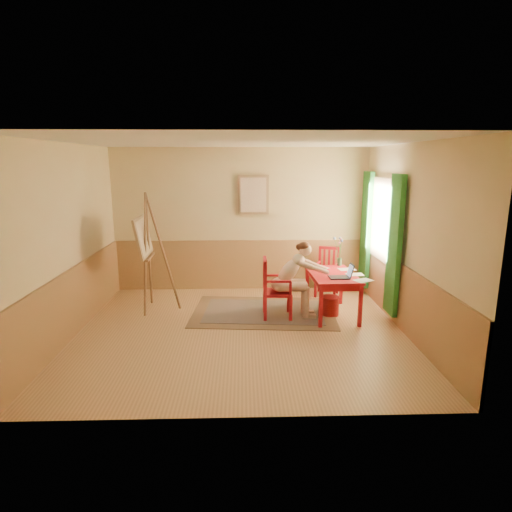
{
  "coord_description": "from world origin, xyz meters",
  "views": [
    {
      "loc": [
        0.04,
        -6.09,
        2.53
      ],
      "look_at": [
        0.25,
        0.55,
        1.05
      ],
      "focal_mm": 29.78,
      "sensor_mm": 36.0,
      "label": 1
    }
  ],
  "objects_px": {
    "table": "(332,279)",
    "chair_left": "(274,288)",
    "chair_back": "(327,272)",
    "laptop": "(343,275)",
    "easel": "(146,241)",
    "figure": "(294,276)"
  },
  "relations": [
    {
      "from": "chair_left",
      "to": "chair_back",
      "type": "distance_m",
      "value": 1.64
    },
    {
      "from": "chair_back",
      "to": "figure",
      "type": "relative_size",
      "value": 0.73
    },
    {
      "from": "chair_left",
      "to": "easel",
      "type": "distance_m",
      "value": 2.32
    },
    {
      "from": "table",
      "to": "chair_back",
      "type": "height_order",
      "value": "chair_back"
    },
    {
      "from": "chair_left",
      "to": "figure",
      "type": "bearing_deg",
      "value": 1.4
    },
    {
      "from": "easel",
      "to": "chair_left",
      "type": "bearing_deg",
      "value": -12.34
    },
    {
      "from": "chair_back",
      "to": "figure",
      "type": "height_order",
      "value": "figure"
    },
    {
      "from": "figure",
      "to": "laptop",
      "type": "height_order",
      "value": "figure"
    },
    {
      "from": "table",
      "to": "figure",
      "type": "xyz_separation_m",
      "value": [
        -0.65,
        -0.08,
        0.07
      ]
    },
    {
      "from": "laptop",
      "to": "table",
      "type": "bearing_deg",
      "value": 111.54
    },
    {
      "from": "laptop",
      "to": "easel",
      "type": "xyz_separation_m",
      "value": [
        -3.24,
        0.65,
        0.44
      ]
    },
    {
      "from": "laptop",
      "to": "easel",
      "type": "bearing_deg",
      "value": 168.6
    },
    {
      "from": "chair_left",
      "to": "table",
      "type": "bearing_deg",
      "value": 4.96
    },
    {
      "from": "table",
      "to": "chair_left",
      "type": "distance_m",
      "value": 0.98
    },
    {
      "from": "figure",
      "to": "easel",
      "type": "xyz_separation_m",
      "value": [
        -2.48,
        0.46,
        0.51
      ]
    },
    {
      "from": "table",
      "to": "chair_back",
      "type": "xyz_separation_m",
      "value": [
        0.14,
        1.12,
        -0.17
      ]
    },
    {
      "from": "figure",
      "to": "chair_left",
      "type": "bearing_deg",
      "value": -178.6
    },
    {
      "from": "table",
      "to": "chair_left",
      "type": "bearing_deg",
      "value": -175.04
    },
    {
      "from": "chair_back",
      "to": "laptop",
      "type": "relative_size",
      "value": 2.42
    },
    {
      "from": "table",
      "to": "laptop",
      "type": "bearing_deg",
      "value": -68.46
    },
    {
      "from": "laptop",
      "to": "chair_left",
      "type": "bearing_deg",
      "value": 170.5
    },
    {
      "from": "chair_back",
      "to": "table",
      "type": "bearing_deg",
      "value": -97.36
    }
  ]
}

